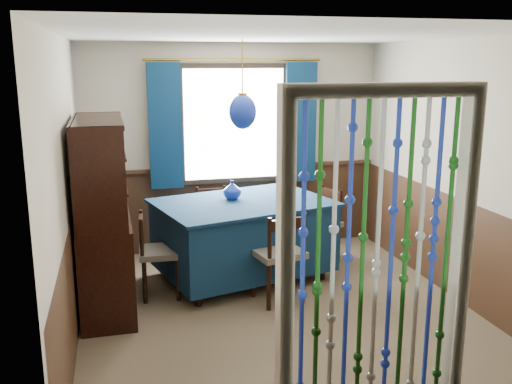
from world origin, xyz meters
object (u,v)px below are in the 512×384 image
object	(u,v)px
chair_right	(321,223)
bowl_shelf	(107,182)
dining_table	(243,234)
chair_left	(157,252)
sideboard	(104,243)
vase_table	(232,191)
vase_sideboard	(109,199)
chair_near	(279,254)
chair_far	(213,221)
pendant_lamp	(243,112)

from	to	relation	value
chair_right	bowl_shelf	world-z (taller)	bowl_shelf
dining_table	chair_left	world-z (taller)	dining_table
chair_left	sideboard	distance (m)	0.53
dining_table	vase_table	xyz separation A→B (m)	(-0.09, 0.13, 0.46)
chair_left	vase_table	distance (m)	1.05
chair_right	vase_sideboard	xyz separation A→B (m)	(-2.35, -0.42, 0.52)
chair_near	chair_far	size ratio (longest dim) A/B	1.09
chair_near	chair_far	distance (m)	1.50
bowl_shelf	chair_left	bearing A→B (deg)	34.05
dining_table	chair_near	distance (m)	0.72
chair_left	vase_sideboard	bearing A→B (deg)	-106.29
dining_table	pendant_lamp	xyz separation A→B (m)	(0.00, -0.00, 1.30)
dining_table	chair_near	world-z (taller)	chair_near
chair_left	pendant_lamp	size ratio (longest dim) A/B	0.95
chair_left	chair_near	bearing A→B (deg)	72.38
dining_table	sideboard	world-z (taller)	sideboard
chair_right	vase_sideboard	bearing A→B (deg)	84.04
sideboard	chair_far	bearing A→B (deg)	41.25
dining_table	vase_table	world-z (taller)	vase_table
chair_left	vase_table	size ratio (longest dim) A/B	4.57
sideboard	chair_left	bearing A→B (deg)	9.74
sideboard	vase_sideboard	world-z (taller)	sideboard
bowl_shelf	vase_sideboard	size ratio (longest dim) A/B	1.09
chair_far	bowl_shelf	bearing A→B (deg)	47.62
chair_left	dining_table	bearing A→B (deg)	109.04
dining_table	chair_right	distance (m)	1.03
chair_right	pendant_lamp	distance (m)	1.68
chair_near	bowl_shelf	xyz separation A→B (m)	(-1.56, 0.13, 0.76)
vase_table	vase_sideboard	bearing A→B (deg)	-169.07
sideboard	bowl_shelf	size ratio (longest dim) A/B	9.42
pendant_lamp	vase_table	bearing A→B (deg)	124.99
chair_near	sideboard	world-z (taller)	sideboard
vase_sideboard	bowl_shelf	bearing A→B (deg)	-90.00
chair_right	vase_table	xyz separation A→B (m)	(-1.08, -0.17, 0.48)
sideboard	pendant_lamp	bearing A→B (deg)	13.41
chair_right	pendant_lamp	size ratio (longest dim) A/B	0.97
chair_near	chair_left	xyz separation A→B (m)	(-1.13, 0.42, -0.03)
chair_left	vase_table	xyz separation A→B (m)	(0.84, 0.40, 0.49)
chair_right	vase_table	world-z (taller)	vase_table
chair_near	vase_sideboard	bearing A→B (deg)	148.15
vase_sideboard	chair_right	bearing A→B (deg)	10.07
chair_left	sideboard	size ratio (longest dim) A/B	0.47
chair_left	bowl_shelf	world-z (taller)	bowl_shelf
chair_left	chair_right	distance (m)	2.00
chair_near	bowl_shelf	bearing A→B (deg)	163.53
chair_far	vase_sideboard	distance (m)	1.56
chair_left	bowl_shelf	xyz separation A→B (m)	(-0.43, -0.29, 0.79)
chair_far	chair_left	world-z (taller)	chair_left
dining_table	vase_sideboard	world-z (taller)	vase_sideboard
pendant_lamp	vase_sideboard	xyz separation A→B (m)	(-1.36, -0.12, -0.81)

